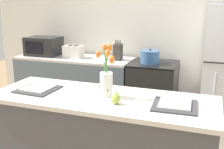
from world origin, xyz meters
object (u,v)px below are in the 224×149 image
flower_vase (106,78)px  pear_figurine (116,98)px  plate_setting_left (38,89)px  knife_block (118,52)px  cooking_pot (150,57)px  plate_setting_right (175,105)px  microwave (44,46)px  toaster (73,51)px  stove_range (153,96)px

flower_vase → pear_figurine: bearing=-48.1°
pear_figurine → plate_setting_left: (-0.73, 0.10, -0.03)m
plate_setting_left → knife_block: 1.65m
plate_setting_left → cooking_pot: 1.70m
plate_setting_right → knife_block: knife_block is taller
cooking_pot → knife_block: 0.46m
flower_vase → cooking_pot: bearing=89.3°
microwave → knife_block: 1.15m
flower_vase → pear_figurine: flower_vase is taller
pear_figurine → toaster: (-1.22, 1.70, -0.00)m
flower_vase → toaster: bearing=125.1°
stove_range → cooking_pot: (-0.05, -0.04, 0.54)m
stove_range → knife_block: 0.76m
pear_figurine → cooking_pot: cooking_pot is taller
stove_range → pear_figurine: pear_figurine is taller
microwave → cooking_pot: bearing=-1.3°
cooking_pot → plate_setting_left: bearing=-111.7°
pear_figurine → cooking_pot: (-0.11, 1.68, -0.01)m
plate_setting_right → plate_setting_left: bearing=180.0°
pear_figurine → toaster: 2.09m
stove_range → plate_setting_right: bearing=-73.7°
stove_range → pear_figurine: size_ratio=8.05×
flower_vase → plate_setting_left: flower_vase is taller
flower_vase → knife_block: size_ratio=1.54×
flower_vase → microwave: size_ratio=0.87×
cooking_pot → plate_setting_right: bearing=-71.7°
flower_vase → pear_figurine: 0.21m
toaster → microwave: microwave is taller
microwave → plate_setting_left: bearing=-58.7°
plate_setting_right → knife_block: size_ratio=1.21×
pear_figurine → microwave: microwave is taller
plate_setting_left → plate_setting_right: bearing=0.0°
flower_vase → toaster: 1.91m
flower_vase → knife_block: flower_vase is taller
plate_setting_right → knife_block: bearing=120.8°
plate_setting_left → microwave: size_ratio=0.68×
toaster → flower_vase: bearing=-54.9°
pear_figurine → knife_block: size_ratio=0.42×
plate_setting_right → toaster: toaster is taller
flower_vase → plate_setting_left: size_ratio=1.27×
stove_range → cooking_pot: size_ratio=3.67×
plate_setting_right → microwave: size_ratio=0.68×
cooking_pot → knife_block: (-0.46, 0.07, 0.03)m
cooking_pot → knife_block: size_ratio=0.91×
plate_setting_left → flower_vase: bearing=4.0°
pear_figurine → plate_setting_right: 0.43m
toaster → microwave: bearing=178.0°
stove_range → plate_setting_right: plate_setting_right is taller
flower_vase → cooking_pot: size_ratio=1.69×
flower_vase → microwave: flower_vase is taller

